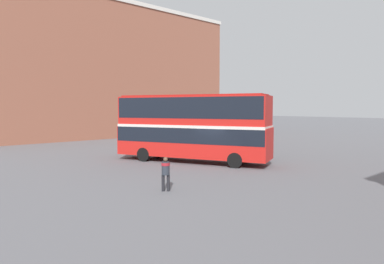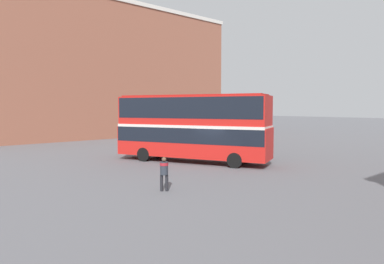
{
  "view_description": "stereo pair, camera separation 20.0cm",
  "coord_description": "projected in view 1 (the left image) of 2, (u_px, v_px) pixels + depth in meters",
  "views": [
    {
      "loc": [
        16.08,
        -16.31,
        3.85
      ],
      "look_at": [
        -1.92,
        -0.26,
        2.13
      ],
      "focal_mm": 32.0,
      "sensor_mm": 36.0,
      "label": 1
    },
    {
      "loc": [
        16.21,
        -16.16,
        3.85
      ],
      "look_at": [
        -1.92,
        -0.26,
        2.13
      ],
      "focal_mm": 32.0,
      "sensor_mm": 36.0,
      "label": 2
    }
  ],
  "objects": [
    {
      "name": "ground_plane",
      "position": [
        214.0,
        165.0,
        23.07
      ],
      "size": [
        240.0,
        240.0,
        0.0
      ],
      "primitive_type": "plane",
      "color": "slate"
    },
    {
      "name": "pedestrian_foreground",
      "position": [
        166.0,
        170.0,
        15.73
      ],
      "size": [
        0.55,
        0.55,
        1.59
      ],
      "rotation": [
        0.0,
        0.0,
        2.44
      ],
      "color": "#232328",
      "rests_on": "ground_plane"
    },
    {
      "name": "double_decker_bus",
      "position": [
        192.0,
        124.0,
        24.14
      ],
      "size": [
        11.05,
        6.86,
        4.74
      ],
      "rotation": [
        0.0,
        0.0,
        0.43
      ],
      "color": "red",
      "rests_on": "ground_plane"
    },
    {
      "name": "building_row_left",
      "position": [
        103.0,
        72.0,
        47.37
      ],
      "size": [
        11.71,
        34.89,
        17.46
      ],
      "color": "#935642",
      "rests_on": "ground_plane"
    }
  ]
}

